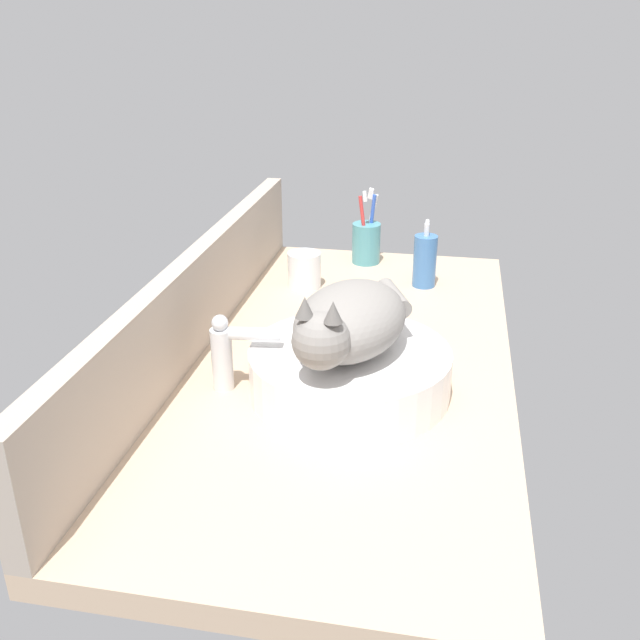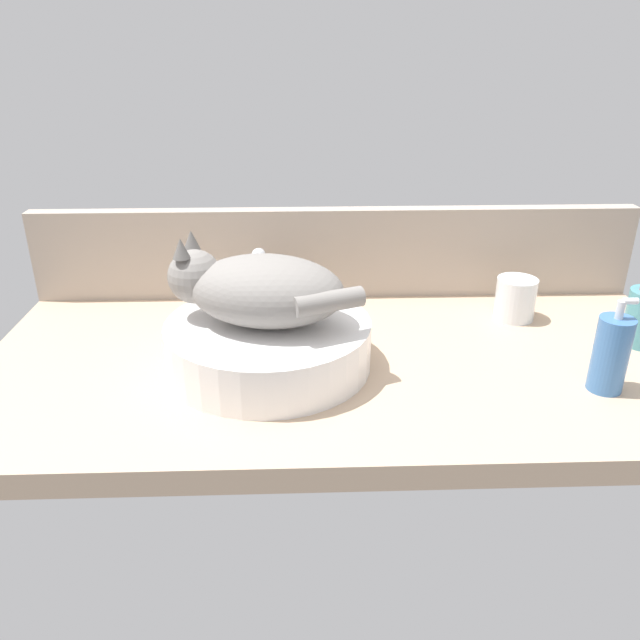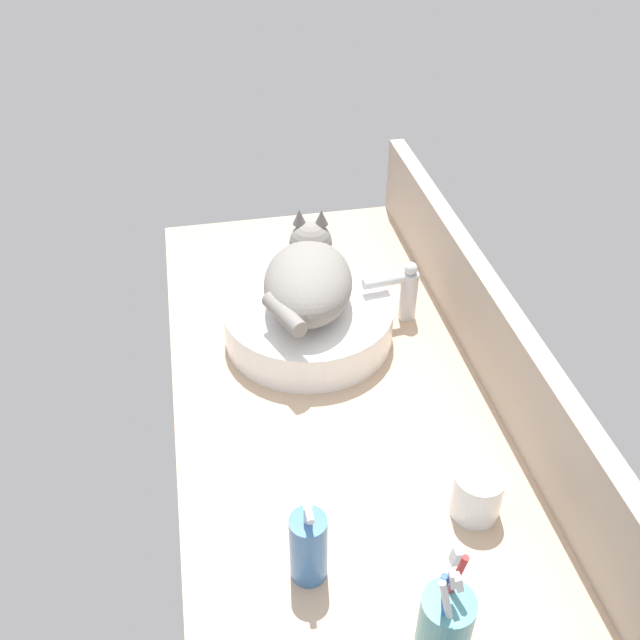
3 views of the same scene
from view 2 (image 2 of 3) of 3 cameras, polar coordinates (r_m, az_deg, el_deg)
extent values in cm
cube|color=tan|center=(108.45, 2.25, -4.27)|extent=(123.56, 60.59, 4.00)
cube|color=#AD9E8E|center=(130.10, 1.43, 6.17)|extent=(123.56, 3.60, 18.54)
cylinder|color=white|center=(103.17, -4.70, -2.19)|extent=(33.63, 33.63, 7.96)
ellipsoid|color=gray|center=(99.28, -4.88, 2.71)|extent=(28.12, 22.07, 11.00)
sphere|color=gray|center=(102.42, -11.35, 3.90)|extent=(8.80, 8.80, 8.80)
cone|color=#635F5B|center=(99.13, -12.61, 6.40)|extent=(2.80, 2.80, 3.20)
cone|color=#635F5B|center=(103.00, -11.68, 7.16)|extent=(2.80, 2.80, 3.20)
cylinder|color=gray|center=(93.45, 0.79, 1.70)|extent=(11.40, 7.04, 3.20)
cylinder|color=silver|center=(122.13, -5.50, 2.93)|extent=(3.60, 3.60, 11.00)
cylinder|color=silver|center=(115.72, -5.43, 4.29)|extent=(3.34, 10.19, 2.20)
sphere|color=silver|center=(119.84, -5.62, 5.91)|extent=(2.80, 2.80, 2.80)
cylinder|color=#3F72B2|center=(104.84, 25.03, -2.88)|extent=(5.33, 5.33, 12.06)
cylinder|color=silver|center=(101.93, 25.76, 0.83)|extent=(1.20, 1.20, 2.80)
cylinder|color=silver|center=(102.00, 26.50, 1.56)|extent=(2.20, 1.00, 1.00)
cylinder|color=white|center=(126.03, 17.43, 1.87)|extent=(7.69, 7.69, 8.15)
cylinder|color=silver|center=(126.65, 17.34, 1.17)|extent=(6.77, 6.77, 4.81)
camera|label=1|loc=(1.34, -60.78, 17.22)|focal=40.00mm
camera|label=3|loc=(1.34, 62.84, 31.34)|focal=40.00mm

